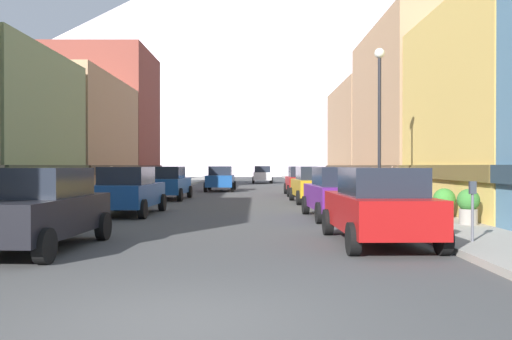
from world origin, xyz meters
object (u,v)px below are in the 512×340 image
car_driving_1 (264,174)px  streetlamp_right (381,105)px  car_left_1 (130,191)px  pedestrian_1 (396,189)px  parking_meter_near (474,202)px  car_left_0 (39,208)px  car_left_2 (169,183)px  car_right_2 (315,184)px  car_right_0 (380,206)px  trash_bin_right (418,201)px  car_driving_0 (222,178)px  car_right_3 (304,181)px  potted_plant_0 (446,202)px  potted_plant_1 (470,205)px  car_right_1 (340,193)px  pedestrian_2 (113,184)px  pedestrian_0 (355,184)px

car_driving_1 → streetlamp_right: bearing=-84.2°
car_left_1 → pedestrian_1: bearing=3.8°
parking_meter_near → pedestrian_1: pedestrian_1 is taller
pedestrian_1 → car_left_0: bearing=-137.8°
pedestrian_1 → streetlamp_right: size_ratio=0.28×
car_left_2 → streetlamp_right: 13.84m
car_right_2 → pedestrian_1: (2.45, -5.91, 0.02)m
car_right_0 → trash_bin_right: (2.55, 5.65, -0.26)m
car_left_2 → car_driving_1: same height
car_driving_0 → parking_meter_near: size_ratio=3.31×
car_right_3 → parking_meter_near: 21.55m
parking_meter_near → potted_plant_0: bearing=77.0°
potted_plant_0 → potted_plant_1: bearing=-90.0°
trash_bin_right → pedestrian_1: size_ratio=0.59×
potted_plant_0 → potted_plant_1: 1.99m
car_right_3 → car_right_0: bearing=-90.0°
car_right_1 → streetlamp_right: (1.55, 0.67, 3.09)m
potted_plant_1 → streetlamp_right: bearing=112.8°
car_left_2 → trash_bin_right: 15.01m
car_driving_0 → pedestrian_2: size_ratio=2.66×
car_left_0 → car_driving_0: (2.20, 27.31, 0.00)m
pedestrian_1 → pedestrian_0: bearing=90.0°
car_right_3 → pedestrian_0: size_ratio=2.90×
car_left_0 → car_right_2: same height
car_left_1 → streetlamp_right: size_ratio=0.76×
parking_meter_near → potted_plant_1: bearing=70.0°
car_driving_0 → trash_bin_right: bearing=-69.1°
car_driving_1 → streetlamp_right: 37.55m
car_left_2 → car_right_1: 13.03m
car_right_3 → potted_plant_0: size_ratio=4.64×
car_left_0 → parking_meter_near: 9.55m
car_right_0 → car_right_3: (-0.00, 20.89, 0.00)m
car_left_1 → trash_bin_right: (10.15, -1.97, -0.26)m
car_right_1 → car_right_3: (-0.00, 14.77, 0.00)m
car_right_3 → pedestrian_1: 12.84m
parking_meter_near → car_left_0: bearing=-178.5°
trash_bin_right → parking_meter_near: bearing=-95.5°
pedestrian_0 → streetlamp_right: streetlamp_right is taller
car_left_0 → potted_plant_1: bearing=18.9°
car_left_0 → pedestrian_1: 13.56m
pedestrian_0 → pedestrian_1: pedestrian_1 is taller
car_right_2 → streetlamp_right: (1.55, -7.41, 3.09)m
car_left_2 → car_right_2: bearing=-18.2°
car_right_3 → car_driving_0: bearing=134.0°
car_right_0 → pedestrian_0: (2.45, 16.89, -0.06)m
car_left_2 → parking_meter_near: (9.55, -17.27, 0.11)m
car_driving_0 → pedestrian_0: size_ratio=2.89×
car_left_2 → car_right_0: bearing=-65.5°
car_left_1 → parking_meter_near: car_left_1 is taller
car_right_3 → potted_plant_0: (3.20, -16.04, -0.24)m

